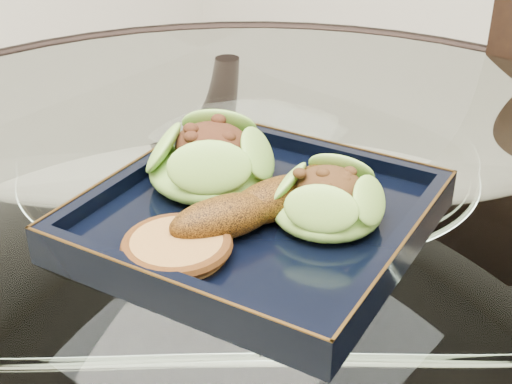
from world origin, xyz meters
The scene contains 6 objects.
dining_table centered at (0.00, 0.00, 0.60)m, with size 1.13×1.13×0.77m.
navy_plate centered at (0.06, -0.06, 0.77)m, with size 0.27×0.27×0.02m, color black.
lettuce_wrap_left centered at (-0.01, -0.05, 0.80)m, with size 0.11×0.11×0.04m, color #6EA830.
lettuce_wrap_right centered at (0.11, -0.03, 0.80)m, with size 0.09×0.09×0.03m, color #5BA02E.
roasted_plantain centered at (0.08, -0.05, 0.80)m, with size 0.19×0.04×0.04m, color #64380A.
crumb_patty centered at (0.05, -0.15, 0.79)m, with size 0.08×0.08×0.01m, color #A57437.
Camera 1 is at (0.40, -0.46, 1.10)m, focal length 50.00 mm.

